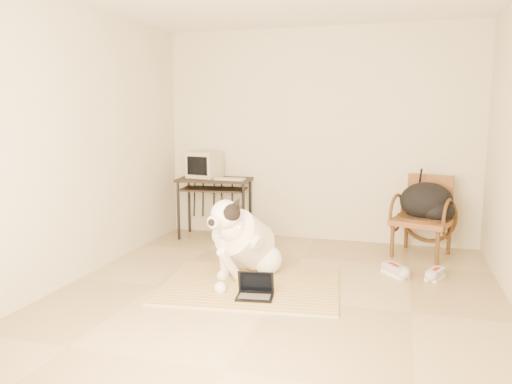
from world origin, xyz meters
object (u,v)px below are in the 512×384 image
at_px(crt_monitor, 204,165).
at_px(backpack, 428,203).
at_px(laptop, 255,291).
at_px(rattan_chair, 424,216).
at_px(dog, 245,242).
at_px(computer_desk, 214,187).
at_px(pc_tower, 227,223).

bearing_deg(crt_monitor, backpack, -4.45).
bearing_deg(laptop, rattan_chair, 52.03).
relative_size(dog, crt_monitor, 2.80).
xyz_separation_m(dog, rattan_chair, (1.75, 1.32, 0.11)).
bearing_deg(dog, backpack, 35.66).
bearing_deg(laptop, computer_desk, 119.70).
height_order(dog, crt_monitor, crt_monitor).
xyz_separation_m(crt_monitor, backpack, (2.82, -0.22, -0.34)).
bearing_deg(computer_desk, dog, -58.73).
xyz_separation_m(computer_desk, crt_monitor, (-0.17, 0.08, 0.28)).
relative_size(laptop, backpack, 0.58).
xyz_separation_m(laptop, rattan_chair, (1.48, 1.89, 0.39)).
bearing_deg(backpack, pc_tower, 176.08).
distance_m(computer_desk, pc_tower, 0.50).
distance_m(dog, crt_monitor, 1.92).
bearing_deg(rattan_chair, computer_desk, 177.60).
bearing_deg(dog, crt_monitor, 124.48).
xyz_separation_m(pc_tower, rattan_chair, (2.46, -0.14, 0.26)).
bearing_deg(pc_tower, dog, -64.03).
bearing_deg(rattan_chair, pc_tower, 176.82).
bearing_deg(backpack, dog, -144.34).
height_order(computer_desk, pc_tower, computer_desk).
bearing_deg(laptop, crt_monitor, 122.18).
height_order(laptop, computer_desk, computer_desk).
relative_size(computer_desk, pc_tower, 2.20).
bearing_deg(rattan_chair, crt_monitor, 176.19).
bearing_deg(computer_desk, rattan_chair, -2.40).
distance_m(computer_desk, crt_monitor, 0.33).
relative_size(computer_desk, crt_monitor, 2.26).
bearing_deg(dog, computer_desk, 121.27).
distance_m(crt_monitor, pc_tower, 0.83).
xyz_separation_m(pc_tower, backpack, (2.50, -0.17, 0.42)).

